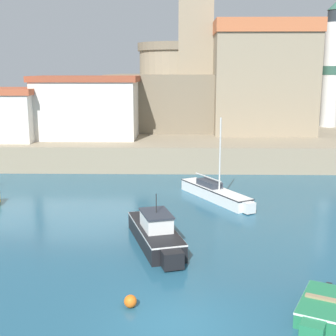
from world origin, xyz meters
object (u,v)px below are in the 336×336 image
Objects in this scene: church at (248,74)px; harbor_shed_far_end at (87,107)px; motorboat_black_0 at (156,233)px; mooring_buoy at (130,301)px; sailboat_white_4 at (215,193)px; dinghy_green_1 at (321,308)px; lighthouse at (332,68)px; fortress at (178,95)px.

church is 17.94m from harbor_shed_far_end.
motorboat_black_0 is 13.54× the size of mooring_buoy.
church is at bearing 74.30° from motorboat_black_0.
church is (4.93, 21.64, 7.19)m from sailboat_white_4.
sailboat_white_4 is 0.71× the size of harbor_shed_far_end.
dinghy_green_1 is 36.72m from church.
motorboat_black_0 is at bearing 84.10° from mooring_buoy.
church is (8.91, 35.45, 7.42)m from mooring_buoy.
lighthouse is (13.59, 21.47, 7.79)m from sailboat_white_4.
motorboat_black_0 is 5.94m from mooring_buoy.
fortress is at bearing 88.15° from motorboat_black_0.
dinghy_green_1 is 0.19× the size of church.
lighthouse reaches higher than dinghy_green_1.
fortress is at bearing 96.29° from sailboat_white_4.
dinghy_green_1 is at bearing -80.38° from sailboat_white_4.
motorboat_black_0 is at bearing -91.85° from fortress.
church is at bearing 30.00° from harbor_shed_far_end.
church reaches higher than mooring_buoy.
fortress reaches higher than dinghy_green_1.
harbor_shed_far_end is at bearing 115.38° from dinghy_green_1.
church is 7.68m from fortress.
sailboat_white_4 is at bearing -102.84° from church.
dinghy_green_1 reaches higher than mooring_buoy.
harbor_shed_far_end is (-10.41, 12.78, 4.39)m from sailboat_white_4.
fortress is 1.09× the size of lighthouse.
church reaches higher than motorboat_black_0.
fortress is 16.25m from lighthouse.
fortress is 12.13m from harbor_shed_far_end.
harbor_shed_far_end reaches higher than mooring_buoy.
fortress is 1.51× the size of harbor_shed_far_end.
mooring_buoy is at bearing -92.52° from fortress.
lighthouse is (8.66, -0.17, 0.60)m from church.
motorboat_black_0 is 0.48× the size of lighthouse.
mooring_buoy is 0.03× the size of church.
motorboat_black_0 is at bearing -113.09° from sailboat_white_4.
sailboat_white_4 is 14.38× the size of mooring_buoy.
harbor_shed_far_end is at bearing 108.78° from motorboat_black_0.
lighthouse reaches higher than motorboat_black_0.
church is (2.52, 35.89, 7.35)m from dinghy_green_1.
harbor_shed_far_end is (-12.82, 27.03, 4.54)m from dinghy_green_1.
dinghy_green_1 is at bearing -64.62° from harbor_shed_far_end.
church is at bearing 178.90° from lighthouse.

